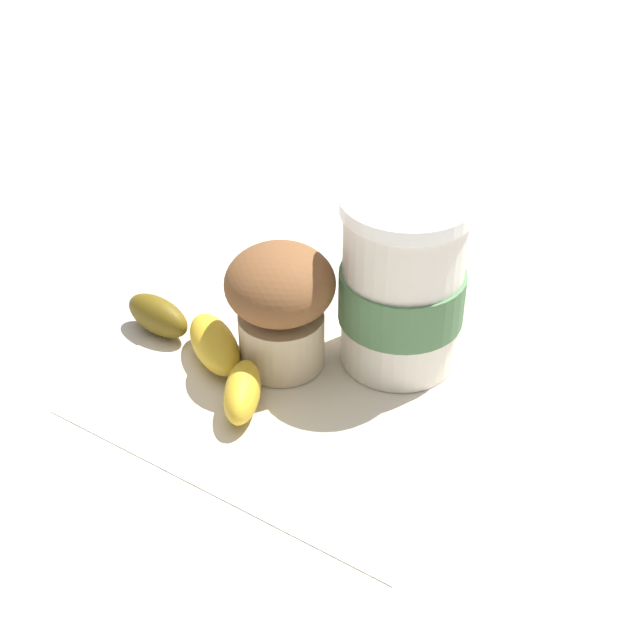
{
  "coord_description": "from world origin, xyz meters",
  "views": [
    {
      "loc": [
        0.36,
        0.34,
        0.41
      ],
      "look_at": [
        0.0,
        0.0,
        0.05
      ],
      "focal_mm": 50.0,
      "sensor_mm": 36.0,
      "label": 1
    }
  ],
  "objects": [
    {
      "name": "banana",
      "position": [
        0.05,
        -0.07,
        0.02
      ],
      "size": [
        0.08,
        0.17,
        0.03
      ],
      "color": "gold",
      "rests_on": "paper_napkin"
    },
    {
      "name": "paper_napkin",
      "position": [
        0.0,
        0.0,
        0.0
      ],
      "size": [
        0.31,
        0.31,
        0.0
      ],
      "primitive_type": "cube",
      "rotation": [
        0.0,
        0.0,
        0.18
      ],
      "color": "beige",
      "rests_on": "ground_plane"
    },
    {
      "name": "coffee_cup",
      "position": [
        -0.05,
        0.03,
        0.06
      ],
      "size": [
        0.09,
        0.09,
        0.13
      ],
      "color": "silver",
      "rests_on": "paper_napkin"
    },
    {
      "name": "muffin",
      "position": [
        0.01,
        -0.03,
        0.05
      ],
      "size": [
        0.08,
        0.08,
        0.09
      ],
      "color": "beige",
      "rests_on": "paper_napkin"
    },
    {
      "name": "ground_plane",
      "position": [
        0.0,
        0.0,
        0.0
      ],
      "size": [
        3.0,
        3.0,
        0.0
      ],
      "primitive_type": "plane",
      "color": "beige"
    }
  ]
}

